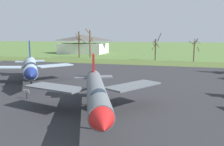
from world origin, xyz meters
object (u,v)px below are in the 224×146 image
object	(u,v)px
jet_fighter_rear_left	(96,91)
jet_fighter_front_right	(30,66)
visitor_building	(83,44)
info_placard_front_right	(27,93)

from	to	relation	value
jet_fighter_rear_left	jet_fighter_front_right	bearing A→B (deg)	142.22
jet_fighter_front_right	visitor_building	bearing A→B (deg)	106.44
info_placard_front_right	jet_fighter_rear_left	world-z (taller)	jet_fighter_rear_left
jet_fighter_front_right	jet_fighter_rear_left	xyz separation A→B (m)	(14.24, -11.04, -0.21)
visitor_building	jet_fighter_front_right	bearing A→B (deg)	-73.56
info_placard_front_right	visitor_building	world-z (taller)	visitor_building
info_placard_front_right	visitor_building	size ratio (longest dim) A/B	0.06
jet_fighter_front_right	visitor_building	distance (m)	63.01
jet_fighter_front_right	info_placard_front_right	xyz separation A→B (m)	(4.96, -7.77, -1.80)
info_placard_front_right	jet_fighter_front_right	bearing A→B (deg)	122.56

